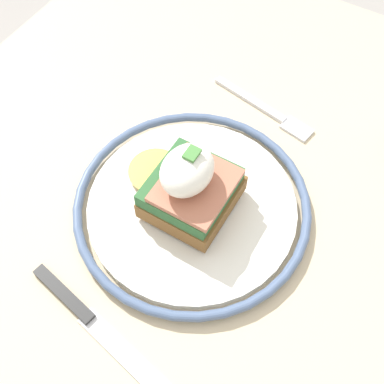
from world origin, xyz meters
The scene contains 6 objects.
ground_plane centered at (0.00, 0.00, 0.00)m, with size 6.00×6.00×0.00m, color #9E9993.
dining_table centered at (0.00, 0.00, 0.63)m, with size 0.87×0.73×0.77m.
plate centered at (-0.02, -0.01, 0.78)m, with size 0.25×0.25×0.02m.
sandwich centered at (-0.02, -0.01, 0.82)m, with size 0.09×0.13×0.09m.
fork centered at (-0.19, 0.00, 0.78)m, with size 0.04×0.14×0.00m.
knife centered at (0.13, -0.02, 0.78)m, with size 0.05×0.20×0.01m.
Camera 1 is at (0.20, 0.13, 1.22)m, focal length 45.00 mm.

